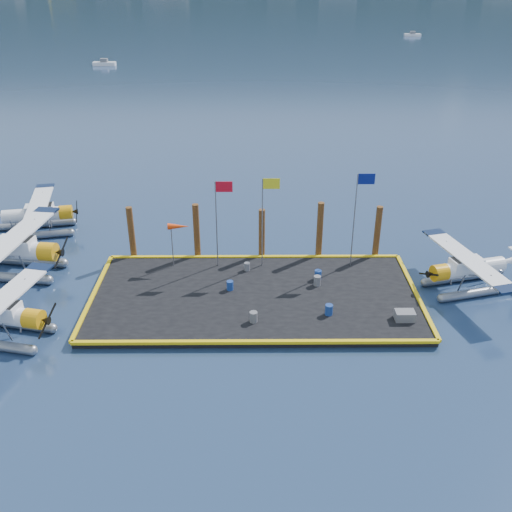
{
  "coord_description": "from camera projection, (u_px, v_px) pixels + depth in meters",
  "views": [
    {
      "loc": [
        -0.14,
        -30.27,
        18.75
      ],
      "look_at": [
        0.08,
        2.0,
        2.03
      ],
      "focal_mm": 40.0,
      "sensor_mm": 36.0,
      "label": 1
    }
  ],
  "objects": [
    {
      "name": "drum_2",
      "position": [
        317.0,
        281.0,
        36.17
      ],
      "size": [
        0.46,
        0.46,
        0.64
      ],
      "primitive_type": "cylinder",
      "color": "#5E5D63",
      "rests_on": "dock"
    },
    {
      "name": "drum_3",
      "position": [
        254.0,
        317.0,
        32.48
      ],
      "size": [
        0.45,
        0.45,
        0.64
      ],
      "primitive_type": "cylinder",
      "color": "#5E5D63",
      "rests_on": "dock"
    },
    {
      "name": "piling_4",
      "position": [
        377.0,
        233.0,
        39.43
      ],
      "size": [
        0.44,
        0.44,
        4.0
      ],
      "primitive_type": "cylinder",
      "color": "#442513",
      "rests_on": "ground"
    },
    {
      "name": "flagpole_blue",
      "position": [
        358.0,
        206.0,
        36.76
      ],
      "size": [
        1.14,
        0.08,
        6.5
      ],
      "color": "gray",
      "rests_on": "dock"
    },
    {
      "name": "windsock",
      "position": [
        178.0,
        227.0,
        37.36
      ],
      "size": [
        1.4,
        0.44,
        3.12
      ],
      "color": "gray",
      "rests_on": "dock"
    },
    {
      "name": "flagpole_yellow",
      "position": [
        265.0,
        209.0,
        36.81
      ],
      "size": [
        1.14,
        0.08,
        6.2
      ],
      "color": "gray",
      "rests_on": "dock"
    },
    {
      "name": "flagpole_red",
      "position": [
        219.0,
        211.0,
        36.84
      ],
      "size": [
        1.14,
        0.08,
        6.0
      ],
      "color": "gray",
      "rests_on": "dock"
    },
    {
      "name": "drum_0",
      "position": [
        230.0,
        285.0,
        35.68
      ],
      "size": [
        0.42,
        0.42,
        0.6
      ],
      "primitive_type": "cylinder",
      "color": "navy",
      "rests_on": "dock"
    },
    {
      "name": "seaplane_c",
      "position": [
        36.0,
        217.0,
        43.58
      ],
      "size": [
        8.27,
        9.02,
        3.19
      ],
      "rotation": [
        0.0,
        0.0,
        -1.37
      ],
      "color": "gray",
      "rests_on": "ground"
    },
    {
      "name": "ground",
      "position": [
        255.0,
        300.0,
        35.51
      ],
      "size": [
        4000.0,
        4000.0,
        0.0
      ],
      "primitive_type": "plane",
      "color": "navy",
      "rests_on": "ground"
    },
    {
      "name": "piling_3",
      "position": [
        320.0,
        232.0,
        39.34
      ],
      "size": [
        0.44,
        0.44,
        4.3
      ],
      "primitive_type": "cylinder",
      "color": "#442513",
      "rests_on": "ground"
    },
    {
      "name": "seaplane_d",
      "position": [
        470.0,
        270.0,
        36.07
      ],
      "size": [
        8.06,
        8.7,
        3.09
      ],
      "rotation": [
        0.0,
        0.0,
        1.83
      ],
      "color": "gray",
      "rests_on": "ground"
    },
    {
      "name": "dock_bumpers",
      "position": [
        255.0,
        293.0,
        35.28
      ],
      "size": [
        20.25,
        10.25,
        0.18
      ],
      "primitive_type": null,
      "color": "yellow",
      "rests_on": "dock"
    },
    {
      "name": "drum_1",
      "position": [
        329.0,
        310.0,
        33.15
      ],
      "size": [
        0.45,
        0.45,
        0.64
      ],
      "primitive_type": "cylinder",
      "color": "navy",
      "rests_on": "dock"
    },
    {
      "name": "drum_5",
      "position": [
        247.0,
        267.0,
        37.93
      ],
      "size": [
        0.39,
        0.39,
        0.55
      ],
      "primitive_type": "cylinder",
      "color": "#5E5D63",
      "rests_on": "dock"
    },
    {
      "name": "drum_4",
      "position": [
        318.0,
        275.0,
        36.86
      ],
      "size": [
        0.45,
        0.45,
        0.63
      ],
      "primitive_type": "cylinder",
      "color": "navy",
      "rests_on": "dock"
    },
    {
      "name": "seaplane_b",
      "position": [
        12.0,
        252.0,
        37.83
      ],
      "size": [
        9.34,
        10.29,
        3.64
      ],
      "rotation": [
        0.0,
        0.0,
        -1.7
      ],
      "color": "gray",
      "rests_on": "ground"
    },
    {
      "name": "dock",
      "position": [
        255.0,
        297.0,
        35.41
      ],
      "size": [
        20.0,
        10.0,
        0.4
      ],
      "primitive_type": "cube",
      "color": "black",
      "rests_on": "ground"
    },
    {
      "name": "piling_2",
      "position": [
        262.0,
        235.0,
        39.43
      ],
      "size": [
        0.44,
        0.44,
        3.8
      ],
      "primitive_type": "cylinder",
      "color": "#442513",
      "rests_on": "ground"
    },
    {
      "name": "piling_1",
      "position": [
        197.0,
        233.0,
        39.31
      ],
      "size": [
        0.44,
        0.44,
        4.2
      ],
      "primitive_type": "cylinder",
      "color": "#442513",
      "rests_on": "ground"
    },
    {
      "name": "crate",
      "position": [
        405.0,
        316.0,
        32.68
      ],
      "size": [
        1.12,
        0.74,
        0.56
      ],
      "primitive_type": "cube",
      "color": "#5E5D63",
      "rests_on": "dock"
    },
    {
      "name": "piling_0",
      "position": [
        132.0,
        234.0,
        39.33
      ],
      "size": [
        0.44,
        0.44,
        4.0
      ],
      "primitive_type": "cylinder",
      "color": "#442513",
      "rests_on": "ground"
    }
  ]
}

